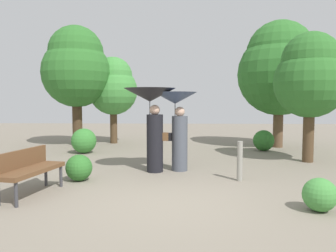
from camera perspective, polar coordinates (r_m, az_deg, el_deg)
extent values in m
plane|color=gray|center=(5.84, -1.07, -12.83)|extent=(40.00, 40.00, 0.00)
cylinder|color=black|center=(8.02, -2.30, -3.02)|extent=(0.40, 0.40, 1.40)
sphere|color=tan|center=(7.96, -2.32, 2.81)|extent=(0.25, 0.25, 0.25)
cylinder|color=#333338|center=(7.98, -3.17, 1.38)|extent=(0.02, 0.02, 0.80)
cone|color=black|center=(7.98, -3.19, 5.41)|extent=(1.26, 1.26, 0.33)
cube|color=brown|center=(7.97, -0.45, -1.85)|extent=(0.14, 0.10, 0.20)
cylinder|color=#474C56|center=(8.16, 2.04, -3.04)|extent=(0.39, 0.39, 1.36)
sphere|color=tan|center=(8.10, 2.06, 2.51)|extent=(0.24, 0.24, 0.24)
cylinder|color=#333338|center=(8.12, 1.23, 1.14)|extent=(0.02, 0.02, 0.77)
cone|color=#38476B|center=(8.11, 1.24, 4.89)|extent=(1.08, 1.08, 0.29)
cube|color=black|center=(8.16, 0.26, -1.89)|extent=(0.14, 0.10, 0.20)
cylinder|color=#38383D|center=(5.97, -24.88, -10.67)|extent=(0.06, 0.06, 0.44)
cylinder|color=#38383D|center=(7.04, -18.11, -8.23)|extent=(0.06, 0.06, 0.44)
cylinder|color=#38383D|center=(7.22, -20.44, -7.98)|extent=(0.06, 0.06, 0.44)
cube|color=brown|center=(6.53, -22.50, -7.16)|extent=(0.71, 1.56, 0.08)
cube|color=brown|center=(6.64, -24.24, -5.32)|extent=(0.34, 1.48, 0.35)
cylinder|color=#4C3823|center=(13.68, -9.45, 3.05)|extent=(0.29, 0.29, 2.89)
sphere|color=#428C3D|center=(13.69, -9.49, 6.08)|extent=(1.98, 1.98, 1.98)
sphere|color=#428C3D|center=(13.72, -9.52, 8.49)|extent=(1.59, 1.59, 1.59)
cylinder|color=brown|center=(12.96, 18.67, 4.52)|extent=(0.37, 0.37, 3.65)
sphere|color=#2D6B28|center=(13.00, 18.77, 8.54)|extent=(3.07, 3.07, 3.07)
sphere|color=#2D6B28|center=(13.08, 18.84, 11.73)|extent=(2.46, 2.46, 2.46)
cylinder|color=#42301E|center=(13.29, -15.55, 4.81)|extent=(0.38, 0.38, 3.76)
sphere|color=#2D6B28|center=(13.34, -15.63, 8.86)|extent=(2.64, 2.64, 2.64)
sphere|color=#2D6B28|center=(13.42, -15.69, 12.06)|extent=(2.12, 2.12, 2.12)
cylinder|color=#4C3823|center=(10.08, 23.31, 2.71)|extent=(0.30, 0.30, 3.01)
sphere|color=#2D6B28|center=(10.09, 23.44, 6.99)|extent=(2.00, 2.00, 2.00)
sphere|color=#2D6B28|center=(10.14, 23.54, 10.38)|extent=(1.60, 1.60, 1.60)
sphere|color=#2D6B28|center=(7.42, -15.20, -7.00)|extent=(0.57, 0.57, 0.57)
sphere|color=#428C3D|center=(5.75, 24.85, -10.78)|extent=(0.53, 0.53, 0.53)
sphere|color=#2D6B28|center=(11.93, 16.27, -2.43)|extent=(0.73, 0.73, 0.73)
sphere|color=#387F33|center=(11.28, -14.41, -2.51)|extent=(0.83, 0.83, 0.83)
cylinder|color=gray|center=(7.30, 12.36, -5.97)|extent=(0.12, 0.12, 0.86)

